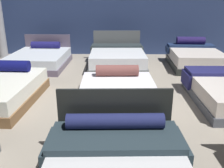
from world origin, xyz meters
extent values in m
cube|color=gray|center=(0.00, 0.00, -0.01)|extent=(18.00, 18.00, 0.02)
cube|color=navy|center=(0.00, 4.68, 1.75)|extent=(18.00, 0.06, 3.50)
cube|color=black|center=(-0.03, -1.72, 0.48)|extent=(1.45, 0.09, 0.97)
cube|color=#27353C|center=(-0.02, -2.07, 0.50)|extent=(1.54, 0.70, 0.08)
cube|color=#27353C|center=(-0.80, -2.10, 0.33)|extent=(0.10, 0.65, 0.27)
cube|color=#27353C|center=(0.76, -2.05, 0.33)|extent=(0.10, 0.65, 0.27)
cylinder|color=navy|center=(-0.03, -1.92, 0.63)|extent=(1.18, 0.22, 0.19)
cylinder|color=#0C0F52|center=(-2.37, 0.74, 0.59)|extent=(0.84, 0.29, 0.25)
cube|color=brown|center=(0.03, 0.07, 0.08)|extent=(1.63, 1.95, 0.16)
cube|color=white|center=(0.03, 0.07, 0.27)|extent=(1.57, 1.89, 0.22)
cylinder|color=brown|center=(0.01, 0.70, 0.51)|extent=(0.95, 0.27, 0.24)
cube|color=navy|center=(2.31, 0.80, 0.47)|extent=(1.43, 0.63, 0.07)
cube|color=navy|center=(1.58, 0.80, 0.28)|extent=(0.07, 0.62, 0.31)
cube|color=#594D5F|center=(-2.38, 2.81, 0.09)|extent=(1.69, 2.10, 0.17)
cube|color=silver|center=(-2.38, 2.81, 0.30)|extent=(1.62, 2.04, 0.26)
cube|color=#594D5F|center=(-2.35, 3.84, 0.42)|extent=(1.55, 0.08, 0.85)
cylinder|color=navy|center=(-2.36, 3.59, 0.54)|extent=(0.94, 0.24, 0.22)
cube|color=#535657|center=(0.02, 2.77, 0.09)|extent=(1.69, 2.02, 0.19)
cube|color=silver|center=(0.02, 2.77, 0.34)|extent=(1.63, 1.96, 0.32)
cube|color=#535657|center=(0.00, 3.77, 0.49)|extent=(1.56, 0.07, 0.99)
cube|color=#293235|center=(0.00, 3.52, 0.54)|extent=(1.64, 0.47, 0.07)
cube|color=#293235|center=(-0.82, 3.50, 0.37)|extent=(0.08, 0.43, 0.26)
cube|color=#293235|center=(0.83, 3.54, 0.37)|extent=(0.08, 0.43, 0.26)
cube|color=black|center=(2.41, 2.87, 0.09)|extent=(1.56, 2.03, 0.19)
cube|color=silver|center=(2.41, 2.87, 0.35)|extent=(1.50, 1.97, 0.32)
cube|color=navy|center=(2.43, 3.58, 0.54)|extent=(1.48, 0.56, 0.07)
cube|color=navy|center=(1.69, 3.60, 0.40)|extent=(0.09, 0.50, 0.21)
cube|color=navy|center=(3.18, 3.55, 0.40)|extent=(0.09, 0.50, 0.21)
cylinder|color=#20174C|center=(2.44, 3.64, 0.69)|extent=(0.91, 0.28, 0.25)
camera|label=1|loc=(-0.02, -4.60, 2.04)|focal=39.91mm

